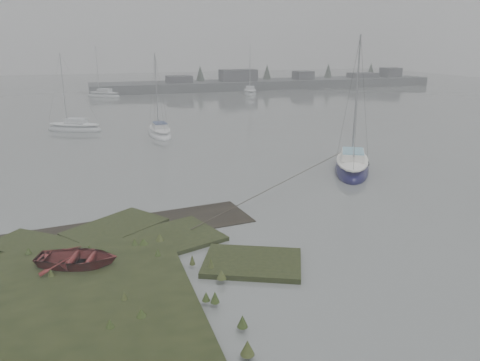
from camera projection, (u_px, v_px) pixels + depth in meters
name	position (u px, v px, depth m)	size (l,w,h in m)	color
ground	(140.00, 127.00, 44.63)	(160.00, 160.00, 0.00)	slate
far_shoreline	(274.00, 83.00, 81.48)	(60.00, 8.00, 4.15)	#4C4F51
sailboat_main	(352.00, 167.00, 29.29)	(4.96, 6.48, 8.88)	#0E0C3A
sailboat_white	(160.00, 133.00, 40.39)	(1.81, 5.30, 7.45)	white
sailboat_far_a	(75.00, 128.00, 42.43)	(5.41, 3.99, 7.37)	#ABAFB4
sailboat_far_b	(250.00, 93.00, 71.67)	(3.36, 5.98, 8.02)	#A8AEB2
sailboat_far_c	(104.00, 95.00, 68.21)	(5.42, 4.89, 7.79)	silver
dinghy	(77.00, 258.00, 16.44)	(2.03, 2.84, 0.59)	maroon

